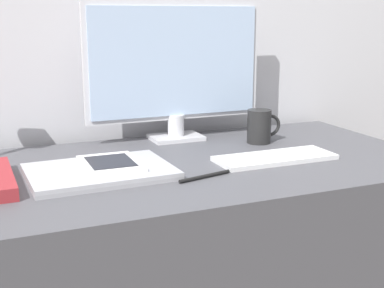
# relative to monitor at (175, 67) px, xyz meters

# --- Properties ---
(monitor) EXTENTS (0.55, 0.11, 0.41)m
(monitor) POSITION_rel_monitor_xyz_m (0.00, 0.00, 0.00)
(monitor) COLOR silver
(monitor) RESTS_ON desk
(keyboard) EXTENTS (0.32, 0.12, 0.01)m
(keyboard) POSITION_rel_monitor_xyz_m (0.15, -0.33, -0.21)
(keyboard) COLOR silver
(keyboard) RESTS_ON desk
(laptop) EXTENTS (0.34, 0.25, 0.02)m
(laptop) POSITION_rel_monitor_xyz_m (-0.30, -0.29, -0.21)
(laptop) COLOR #A3A3A8
(laptop) RESTS_ON desk
(ereader) EXTENTS (0.13, 0.17, 0.01)m
(ereader) POSITION_rel_monitor_xyz_m (-0.27, -0.27, -0.19)
(ereader) COLOR white
(ereader) RESTS_ON laptop
(coffee_mug) EXTENTS (0.11, 0.07, 0.10)m
(coffee_mug) POSITION_rel_monitor_xyz_m (0.21, -0.14, -0.17)
(coffee_mug) COLOR black
(coffee_mug) RESTS_ON desk
(pen) EXTENTS (0.14, 0.04, 0.01)m
(pen) POSITION_rel_monitor_xyz_m (-0.09, -0.40, -0.21)
(pen) COLOR black
(pen) RESTS_ON desk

